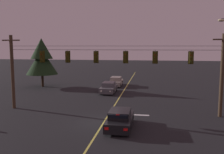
# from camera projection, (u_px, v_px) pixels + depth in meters

# --- Properties ---
(ground_plane) EXTENTS (180.00, 180.00, 0.00)m
(ground_plane) POSITION_uv_depth(u_px,v_px,m) (103.00, 123.00, 19.93)
(ground_plane) COLOR black
(lane_centre_stripe) EXTENTS (0.14, 60.00, 0.01)m
(lane_centre_stripe) POSITION_uv_depth(u_px,v_px,m) (119.00, 99.00, 29.21)
(lane_centre_stripe) COLOR #D1C64C
(lane_centre_stripe) RESTS_ON ground
(stop_bar_paint) EXTENTS (3.40, 0.36, 0.01)m
(stop_bar_paint) POSITION_uv_depth(u_px,v_px,m) (130.00, 115.00, 22.45)
(stop_bar_paint) COLOR silver
(stop_bar_paint) RESTS_ON ground
(signal_span_assembly) EXTENTS (21.21, 0.32, 7.18)m
(signal_span_assembly) POSITION_uv_depth(u_px,v_px,m) (110.00, 72.00, 22.87)
(signal_span_assembly) COLOR #423021
(signal_span_assembly) RESTS_ON ground
(traffic_light_leftmost) EXTENTS (0.48, 0.41, 1.22)m
(traffic_light_leftmost) POSITION_uv_depth(u_px,v_px,m) (42.00, 57.00, 23.71)
(traffic_light_leftmost) COLOR black
(traffic_light_left_inner) EXTENTS (0.48, 0.41, 1.22)m
(traffic_light_left_inner) POSITION_uv_depth(u_px,v_px,m) (67.00, 57.00, 23.32)
(traffic_light_left_inner) COLOR black
(traffic_light_centre) EXTENTS (0.48, 0.41, 1.22)m
(traffic_light_centre) POSITION_uv_depth(u_px,v_px,m) (96.00, 57.00, 22.90)
(traffic_light_centre) COLOR black
(traffic_light_right_inner) EXTENTS (0.48, 0.41, 1.22)m
(traffic_light_right_inner) POSITION_uv_depth(u_px,v_px,m) (125.00, 57.00, 22.47)
(traffic_light_right_inner) COLOR black
(traffic_light_rightmost) EXTENTS (0.48, 0.41, 1.22)m
(traffic_light_rightmost) POSITION_uv_depth(u_px,v_px,m) (155.00, 57.00, 22.06)
(traffic_light_rightmost) COLOR black
(traffic_light_far_right) EXTENTS (0.48, 0.41, 1.22)m
(traffic_light_far_right) POSITION_uv_depth(u_px,v_px,m) (191.00, 58.00, 21.58)
(traffic_light_far_right) COLOR black
(car_waiting_near_lane) EXTENTS (1.80, 4.33, 1.39)m
(car_waiting_near_lane) POSITION_uv_depth(u_px,v_px,m) (120.00, 119.00, 18.78)
(car_waiting_near_lane) COLOR black
(car_waiting_near_lane) RESTS_ON ground
(car_oncoming_lead) EXTENTS (1.80, 4.42, 1.39)m
(car_oncoming_lead) POSITION_uv_depth(u_px,v_px,m) (109.00, 88.00, 33.05)
(car_oncoming_lead) COLOR #4C4C51
(car_oncoming_lead) RESTS_ON ground
(car_oncoming_trailing) EXTENTS (1.80, 4.42, 1.39)m
(car_oncoming_trailing) POSITION_uv_depth(u_px,v_px,m) (116.00, 82.00, 38.68)
(car_oncoming_trailing) COLOR gray
(car_oncoming_trailing) RESTS_ON ground
(tree_verge_near) EXTENTS (4.70, 4.70, 7.30)m
(tree_verge_near) POSITION_uv_depth(u_px,v_px,m) (42.00, 58.00, 37.52)
(tree_verge_near) COLOR #332316
(tree_verge_near) RESTS_ON ground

